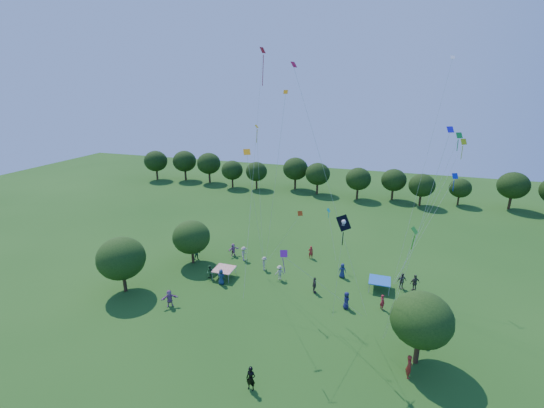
{
  "coord_description": "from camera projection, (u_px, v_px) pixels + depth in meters",
  "views": [
    {
      "loc": [
        9.12,
        -14.33,
        20.73
      ],
      "look_at": [
        0.0,
        14.0,
        11.0
      ],
      "focal_mm": 24.0,
      "sensor_mm": 36.0,
      "label": 1
    }
  ],
  "objects": [
    {
      "name": "crowd_person_8",
      "position": [
        210.0,
        272.0,
        40.66
      ],
      "size": [
        0.91,
        0.74,
        1.63
      ],
      "primitive_type": "imported",
      "rotation": [
        0.0,
        0.0,
        5.84
      ],
      "color": "#285E2E",
      "rests_on": "ground"
    },
    {
      "name": "treeline",
      "position": [
        328.0,
        174.0,
        71.44
      ],
      "size": [
        88.01,
        8.77,
        6.77
      ],
      "color": "#422B19",
      "rests_on": "ground"
    },
    {
      "name": "tent_red_stripe",
      "position": [
        224.0,
        269.0,
        40.92
      ],
      "size": [
        2.2,
        2.2,
        1.1
      ],
      "color": "#BB3116",
      "rests_on": "ground"
    },
    {
      "name": "pirate_kite",
      "position": [
        343.0,
        225.0,
        27.28
      ],
      "size": [
        1.22,
        2.57,
        10.1
      ],
      "color": "black"
    },
    {
      "name": "small_kite_9",
      "position": [
        277.0,
        162.0,
        34.6
      ],
      "size": [
        3.25,
        3.22,
        19.06
      ],
      "color": "orange"
    },
    {
      "name": "small_kite_2",
      "position": [
        449.0,
        173.0,
        33.7
      ],
      "size": [
        4.88,
        1.87,
        14.85
      ],
      "color": "yellow"
    },
    {
      "name": "near_tree_east",
      "position": [
        422.0,
        320.0,
        27.37
      ],
      "size": [
        4.64,
        4.64,
        6.03
      ],
      "color": "#422B19",
      "rests_on": "ground"
    },
    {
      "name": "near_tree_north",
      "position": [
        191.0,
        237.0,
        43.58
      ],
      "size": [
        4.47,
        4.47,
        5.44
      ],
      "color": "#422B19",
      "rests_on": "ground"
    },
    {
      "name": "small_kite_8",
      "position": [
        293.0,
        224.0,
        37.54
      ],
      "size": [
        4.55,
        1.2,
        7.32
      ],
      "color": "#D23F0C"
    },
    {
      "name": "crowd_person_12",
      "position": [
        221.0,
        277.0,
        39.54
      ],
      "size": [
        0.88,
        0.48,
        1.77
      ],
      "primitive_type": "imported",
      "rotation": [
        0.0,
        0.0,
        3.15
      ],
      "color": "navy",
      "rests_on": "ground"
    },
    {
      "name": "small_kite_6",
      "position": [
        428.0,
        151.0,
        34.09
      ],
      "size": [
        3.06,
        2.62,
        21.94
      ],
      "color": "white"
    },
    {
      "name": "crowd_person_10",
      "position": [
        402.0,
        281.0,
        38.65
      ],
      "size": [
        1.18,
        0.96,
        1.84
      ],
      "primitive_type": "imported",
      "rotation": [
        0.0,
        0.0,
        0.52
      ],
      "color": "#413A34",
      "rests_on": "ground"
    },
    {
      "name": "crowd_person_3",
      "position": [
        244.0,
        254.0,
        45.01
      ],
      "size": [
        0.64,
        1.23,
        1.8
      ],
      "primitive_type": "imported",
      "rotation": [
        0.0,
        0.0,
        1.67
      ],
      "color": "#B49E90",
      "rests_on": "ground"
    },
    {
      "name": "crowd_person_14",
      "position": [
        418.0,
        335.0,
        30.43
      ],
      "size": [
        0.93,
        0.79,
        1.67
      ],
      "primitive_type": "imported",
      "rotation": [
        0.0,
        0.0,
        5.78
      ],
      "color": "#285F40",
      "rests_on": "ground"
    },
    {
      "name": "crowd_person_0",
      "position": [
        342.0,
        271.0,
        40.95
      ],
      "size": [
        0.87,
        0.49,
        1.73
      ],
      "primitive_type": "imported",
      "rotation": [
        0.0,
        0.0,
        3.11
      ],
      "color": "navy",
      "rests_on": "ground"
    },
    {
      "name": "small_kite_12",
      "position": [
        427.0,
        205.0,
        24.64
      ],
      "size": [
        2.65,
        1.25,
        17.0
      ],
      "color": "#1E16DF"
    },
    {
      "name": "crowd_person_5",
      "position": [
        233.0,
        250.0,
        46.24
      ],
      "size": [
        1.35,
        1.56,
        1.64
      ],
      "primitive_type": "imported",
      "rotation": [
        0.0,
        0.0,
        0.94
      ],
      "color": "#A25E96",
      "rests_on": "ground"
    },
    {
      "name": "crowd_person_16",
      "position": [
        415.0,
        283.0,
        38.25
      ],
      "size": [
        1.2,
        0.99,
        1.88
      ],
      "primitive_type": "imported",
      "rotation": [
        0.0,
        0.0,
        3.67
      ],
      "color": "#454037",
      "rests_on": "ground"
    },
    {
      "name": "small_kite_1",
      "position": [
        251.0,
        181.0,
        33.17
      ],
      "size": [
        0.98,
        6.26,
        14.23
      ],
      "color": "#FF9F0D"
    },
    {
      "name": "small_kite_5",
      "position": [
        298.0,
        267.0,
        27.83
      ],
      "size": [
        6.18,
        5.29,
        7.79
      ],
      "color": "#801890"
    },
    {
      "name": "crowd_person_2",
      "position": [
        197.0,
        253.0,
        45.15
      ],
      "size": [
        0.94,
        0.87,
        1.7
      ],
      "primitive_type": "imported",
      "rotation": [
        0.0,
        0.0,
        0.66
      ],
      "color": "#285D35",
      "rests_on": "ground"
    },
    {
      "name": "small_kite_4",
      "position": [
        444.0,
        196.0,
        35.78
      ],
      "size": [
        5.01,
        3.45,
        11.29
      ],
      "color": "#132CBE"
    },
    {
      "name": "crowd_person_1",
      "position": [
        382.0,
        302.0,
        35.14
      ],
      "size": [
        0.66,
        0.7,
        1.58
      ],
      "primitive_type": "imported",
      "rotation": [
        0.0,
        0.0,
        2.21
      ],
      "color": "maroon",
      "rests_on": "ground"
    },
    {
      "name": "man_in_black",
      "position": [
        251.0,
        379.0,
        25.76
      ],
      "size": [
        0.71,
        0.46,
        1.89
      ],
      "primitive_type": "imported",
      "rotation": [
        0.0,
        0.0,
        -0.01
      ],
      "color": "black",
      "rests_on": "ground"
    },
    {
      "name": "small_kite_11",
      "position": [
        408.0,
        255.0,
        24.62
      ],
      "size": [
        1.36,
        2.69,
        10.67
      ],
      "color": "#288F1A"
    },
    {
      "name": "crowd_person_15",
      "position": [
        264.0,
        263.0,
        42.65
      ],
      "size": [
        0.83,
        1.19,
        1.67
      ],
      "primitive_type": "imported",
      "rotation": [
        0.0,
        0.0,
        1.91
      ],
      "color": "tan",
      "rests_on": "ground"
    },
    {
      "name": "near_tree_west",
      "position": [
        121.0,
        258.0,
        37.32
      ],
      "size": [
        4.89,
        4.89,
        6.03
      ],
      "color": "#422B19",
      "rests_on": "ground"
    },
    {
      "name": "crowd_person_4",
      "position": [
        314.0,
        285.0,
        37.89
      ],
      "size": [
        0.84,
        1.14,
        1.78
      ],
      "primitive_type": "imported",
      "rotation": [
        0.0,
        0.0,
        1.97
      ],
      "color": "#3D3231",
      "rests_on": "ground"
    },
    {
      "name": "small_kite_10",
      "position": [
        259.0,
        169.0,
        36.87
      ],
      "size": [
        0.29,
        1.51,
        15.8
      ],
      "color": "yellow"
    },
    {
      "name": "red_high_kite",
      "position": [
        259.0,
        101.0,
        35.89
      ],
      "size": [
        1.16,
        9.15,
        23.05
      ],
      "color": "red"
    },
    {
      "name": "crowd_person_6",
      "position": [
        346.0,
        300.0,
        35.25
      ],
      "size": [
        0.6,
        0.93,
        1.76
      ],
      "primitive_type": "imported",
      "rotation": [
        0.0,
        0.0,
        1.73
      ],
      "color": "#1A1C4E",
      "rests_on": "ground"
    },
    {
      "name": "crowd_person_13",
      "position": [
        409.0,
        366.0,
        26.86
      ],
      "size": [
        0.52,
        0.75,
        1.9
      ],
      "primitive_type": "imported",
      "rotation": [
        0.0,
        0.0,
        1.67
      ],
      "color": "maroon",
      "rests_on": "ground"
    },
    {
      "name": "crowd_person_7",
      "position": [
        311.0,
        252.0,
        45.53
      ],
      "size": [
        0.72,
        0.59,
        1.66
      ],
      "primitive_type": "imported",
      "rotation": [
        0.0,
        0.0,
        3.49
      ],
      "color": "maroon",
      "rests_on": "ground"
    },
    {
      "name": "tent_blue",
      "position": [
        380.0,
        280.0,
        38.52
      ],
      "size": [
        2.2,
        2.2,
        1.1
      ],
      "color": "blue",
      "rests_on": "ground"
    },
    {
      "name": "small_kite_3",
      "position": [
        444.0,
        171.0,
        32.85
      ],
      "size": [
        4.03,
        0.53,
        15.53
      ],
      "color": "#1A932C"
    },
    {
      "name": "small_kite_7",
      "position": [
        329.0,
        217.0,
        42.7
      ],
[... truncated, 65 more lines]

